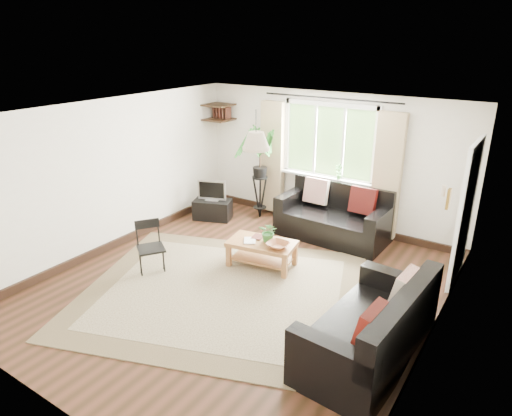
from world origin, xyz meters
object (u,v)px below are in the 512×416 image
Objects in this scene: sofa_right at (368,323)px; palm_stand at (260,173)px; folding_chair at (151,249)px; tv_stand at (213,209)px; sofa_back at (333,214)px; coffee_table at (262,254)px.

palm_stand is at bearing -127.03° from sofa_right.
palm_stand is at bearing 32.48° from folding_chair.
tv_stand is (-3.88, 2.22, -0.24)m from sofa_right.
tv_stand is 0.40× the size of palm_stand.
palm_stand reaches higher than folding_chair.
sofa_back is 1.86× the size of coffee_table.
palm_stand is 2.79m from folding_chair.
folding_chair is at bearing -138.52° from coffee_table.
folding_chair is at bearing -86.61° from sofa_right.
sofa_right is at bearing -50.62° from tv_stand.
sofa_back is 1.63m from palm_stand.
palm_stand reaches higher than sofa_back.
palm_stand is at bearing 123.85° from coffee_table.
sofa_right is (1.62, -2.67, -0.01)m from sofa_back.
coffee_table is (-0.45, -1.55, -0.23)m from sofa_back.
palm_stand reaches higher than coffee_table.
folding_chair is (-1.21, -1.07, 0.19)m from coffee_table.
sofa_back reaches higher than coffee_table.
tv_stand is at bearing -166.93° from sofa_back.
folding_chair is (-0.09, -2.75, -0.48)m from palm_stand.
coffee_table is 1.27× the size of folding_chair.
coffee_table is at bearing -51.93° from tv_stand.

